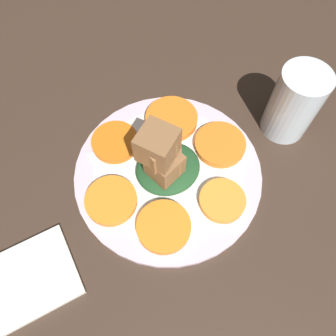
% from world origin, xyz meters
% --- Properties ---
extents(table_slab, '(1.20, 1.20, 0.02)m').
position_xyz_m(table_slab, '(0.00, 0.00, 0.01)').
color(table_slab, '#38281E').
rests_on(table_slab, ground).
extents(plate, '(0.30, 0.30, 0.01)m').
position_xyz_m(plate, '(0.00, 0.00, 0.03)').
color(plate, silver).
rests_on(plate, table_slab).
extents(carrot_slice_0, '(0.08, 0.08, 0.01)m').
position_xyz_m(carrot_slice_0, '(0.05, -0.08, 0.04)').
color(carrot_slice_0, orange).
rests_on(carrot_slice_0, plate).
extents(carrot_slice_1, '(0.08, 0.08, 0.01)m').
position_xyz_m(carrot_slice_1, '(0.10, 0.01, 0.04)').
color(carrot_slice_1, orange).
rests_on(carrot_slice_1, plate).
extents(carrot_slice_2, '(0.08, 0.08, 0.01)m').
position_xyz_m(carrot_slice_2, '(0.05, 0.08, 0.04)').
color(carrot_slice_2, orange).
rests_on(carrot_slice_2, plate).
extents(carrot_slice_3, '(0.07, 0.07, 0.01)m').
position_xyz_m(carrot_slice_3, '(-0.05, 0.08, 0.04)').
color(carrot_slice_3, orange).
rests_on(carrot_slice_3, plate).
extents(carrot_slice_4, '(0.08, 0.08, 0.01)m').
position_xyz_m(carrot_slice_4, '(-0.10, 0.00, 0.04)').
color(carrot_slice_4, orange).
rests_on(carrot_slice_4, plate).
extents(carrot_slice_5, '(0.09, 0.09, 0.01)m').
position_xyz_m(carrot_slice_5, '(-0.05, -0.08, 0.04)').
color(carrot_slice_5, orange).
rests_on(carrot_slice_5, plate).
extents(center_pile, '(0.10, 0.09, 0.12)m').
position_xyz_m(center_pile, '(0.01, -0.00, 0.08)').
color(center_pile, '#1E4723').
rests_on(center_pile, plate).
extents(fork, '(0.18, 0.03, 0.00)m').
position_xyz_m(fork, '(0.01, -0.07, 0.03)').
color(fork, silver).
rests_on(fork, plate).
extents(water_glass, '(0.08, 0.08, 0.12)m').
position_xyz_m(water_glass, '(-0.22, 0.01, 0.08)').
color(water_glass, silver).
rests_on(water_glass, table_slab).
extents(napkin, '(0.18, 0.11, 0.01)m').
position_xyz_m(napkin, '(0.27, 0.05, 0.02)').
color(napkin, silver).
rests_on(napkin, table_slab).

